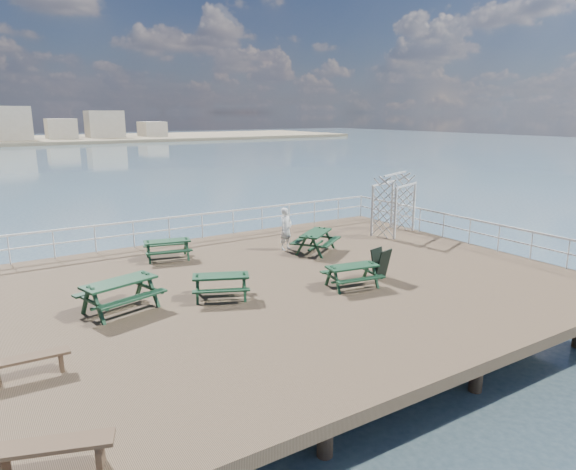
{
  "coord_description": "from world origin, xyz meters",
  "views": [
    {
      "loc": [
        -8.39,
        -13.31,
        5.28
      ],
      "look_at": [
        0.96,
        1.46,
        1.1
      ],
      "focal_mm": 32.0,
      "sensor_mm": 36.0,
      "label": 1
    }
  ],
  "objects_px": {
    "picnic_table_a": "(120,289)",
    "trellis_arbor": "(394,207)",
    "flat_bench_near": "(29,361)",
    "person": "(286,229)",
    "picnic_table_c": "(316,238)",
    "picnic_table_d": "(221,281)",
    "picnic_table_b": "(167,245)",
    "flat_bench_far": "(51,451)",
    "picnic_table_e": "(352,271)"
  },
  "relations": [
    {
      "from": "trellis_arbor",
      "to": "picnic_table_d",
      "type": "bearing_deg",
      "value": 177.61
    },
    {
      "from": "picnic_table_b",
      "to": "picnic_table_e",
      "type": "xyz_separation_m",
      "value": [
        3.77,
        -6.07,
        -0.01
      ]
    },
    {
      "from": "picnic_table_c",
      "to": "person",
      "type": "relative_size",
      "value": 1.4
    },
    {
      "from": "flat_bench_near",
      "to": "person",
      "type": "bearing_deg",
      "value": 32.55
    },
    {
      "from": "picnic_table_d",
      "to": "flat_bench_far",
      "type": "distance_m",
      "value": 7.69
    },
    {
      "from": "trellis_arbor",
      "to": "person",
      "type": "distance_m",
      "value": 5.59
    },
    {
      "from": "picnic_table_a",
      "to": "picnic_table_b",
      "type": "bearing_deg",
      "value": 40.24
    },
    {
      "from": "picnic_table_b",
      "to": "trellis_arbor",
      "type": "height_order",
      "value": "trellis_arbor"
    },
    {
      "from": "picnic_table_c",
      "to": "picnic_table_e",
      "type": "relative_size",
      "value": 1.3
    },
    {
      "from": "picnic_table_b",
      "to": "trellis_arbor",
      "type": "bearing_deg",
      "value": 5.07
    },
    {
      "from": "trellis_arbor",
      "to": "flat_bench_near",
      "type": "bearing_deg",
      "value": 178.65
    },
    {
      "from": "flat_bench_near",
      "to": "person",
      "type": "xyz_separation_m",
      "value": [
        9.76,
        5.7,
        0.5
      ]
    },
    {
      "from": "flat_bench_near",
      "to": "picnic_table_d",
      "type": "bearing_deg",
      "value": 24.16
    },
    {
      "from": "picnic_table_d",
      "to": "trellis_arbor",
      "type": "relative_size",
      "value": 0.75
    },
    {
      "from": "picnic_table_c",
      "to": "flat_bench_far",
      "type": "distance_m",
      "value": 13.43
    },
    {
      "from": "picnic_table_b",
      "to": "trellis_arbor",
      "type": "relative_size",
      "value": 0.71
    },
    {
      "from": "flat_bench_far",
      "to": "person",
      "type": "xyz_separation_m",
      "value": [
        9.82,
        9.1,
        0.45
      ]
    },
    {
      "from": "picnic_table_a",
      "to": "trellis_arbor",
      "type": "distance_m",
      "value": 13.12
    },
    {
      "from": "picnic_table_c",
      "to": "flat_bench_far",
      "type": "xyz_separation_m",
      "value": [
        -10.63,
        -8.21,
        -0.18
      ]
    },
    {
      "from": "picnic_table_a",
      "to": "picnic_table_c",
      "type": "distance_m",
      "value": 8.3
    },
    {
      "from": "picnic_table_e",
      "to": "person",
      "type": "bearing_deg",
      "value": 91.95
    },
    {
      "from": "picnic_table_e",
      "to": "flat_bench_near",
      "type": "xyz_separation_m",
      "value": [
        -9.13,
        -0.83,
        -0.17
      ]
    },
    {
      "from": "person",
      "to": "picnic_table_e",
      "type": "bearing_deg",
      "value": -115.82
    },
    {
      "from": "flat_bench_far",
      "to": "person",
      "type": "distance_m",
      "value": 13.4
    },
    {
      "from": "flat_bench_near",
      "to": "flat_bench_far",
      "type": "bearing_deg",
      "value": -88.85
    },
    {
      "from": "picnic_table_c",
      "to": "trellis_arbor",
      "type": "height_order",
      "value": "trellis_arbor"
    },
    {
      "from": "picnic_table_d",
      "to": "person",
      "type": "xyz_separation_m",
      "value": [
        4.48,
        3.58,
        0.33
      ]
    },
    {
      "from": "picnic_table_d",
      "to": "person",
      "type": "distance_m",
      "value": 5.74
    },
    {
      "from": "flat_bench_near",
      "to": "person",
      "type": "relative_size",
      "value": 0.94
    },
    {
      "from": "picnic_table_b",
      "to": "flat_bench_far",
      "type": "xyz_separation_m",
      "value": [
        -5.42,
        -10.3,
        -0.13
      ]
    },
    {
      "from": "trellis_arbor",
      "to": "picnic_table_a",
      "type": "bearing_deg",
      "value": 171.35
    },
    {
      "from": "picnic_table_c",
      "to": "trellis_arbor",
      "type": "bearing_deg",
      "value": -26.28
    },
    {
      "from": "picnic_table_b",
      "to": "flat_bench_near",
      "type": "distance_m",
      "value": 8.74
    },
    {
      "from": "picnic_table_a",
      "to": "flat_bench_far",
      "type": "height_order",
      "value": "picnic_table_a"
    },
    {
      "from": "person",
      "to": "picnic_table_b",
      "type": "bearing_deg",
      "value": 146.22
    },
    {
      "from": "picnic_table_e",
      "to": "trellis_arbor",
      "type": "relative_size",
      "value": 0.67
    },
    {
      "from": "flat_bench_far",
      "to": "trellis_arbor",
      "type": "height_order",
      "value": "trellis_arbor"
    },
    {
      "from": "picnic_table_b",
      "to": "picnic_table_e",
      "type": "distance_m",
      "value": 7.15
    },
    {
      "from": "picnic_table_a",
      "to": "trellis_arbor",
      "type": "height_order",
      "value": "trellis_arbor"
    },
    {
      "from": "picnic_table_b",
      "to": "person",
      "type": "distance_m",
      "value": 4.57
    },
    {
      "from": "picnic_table_e",
      "to": "flat_bench_far",
      "type": "xyz_separation_m",
      "value": [
        -9.19,
        -4.23,
        -0.11
      ]
    },
    {
      "from": "picnic_table_a",
      "to": "person",
      "type": "height_order",
      "value": "person"
    },
    {
      "from": "picnic_table_e",
      "to": "trellis_arbor",
      "type": "distance_m",
      "value": 7.83
    },
    {
      "from": "picnic_table_e",
      "to": "picnic_table_d",
      "type": "bearing_deg",
      "value": 170.82
    },
    {
      "from": "picnic_table_a",
      "to": "person",
      "type": "xyz_separation_m",
      "value": [
        7.22,
        3.0,
        0.22
      ]
    },
    {
      "from": "picnic_table_d",
      "to": "picnic_table_e",
      "type": "relative_size",
      "value": 1.12
    },
    {
      "from": "trellis_arbor",
      "to": "picnic_table_e",
      "type": "bearing_deg",
      "value": -163.97
    },
    {
      "from": "picnic_table_e",
      "to": "flat_bench_near",
      "type": "bearing_deg",
      "value": -165.48
    },
    {
      "from": "flat_bench_far",
      "to": "trellis_arbor",
      "type": "bearing_deg",
      "value": 49.63
    },
    {
      "from": "picnic_table_c",
      "to": "flat_bench_near",
      "type": "distance_m",
      "value": 11.61
    }
  ]
}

